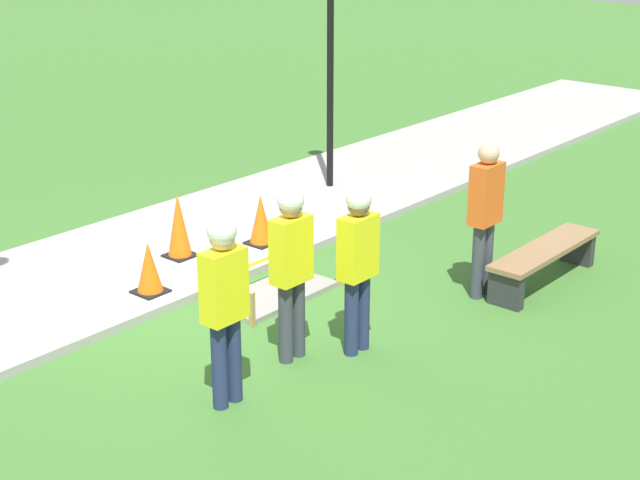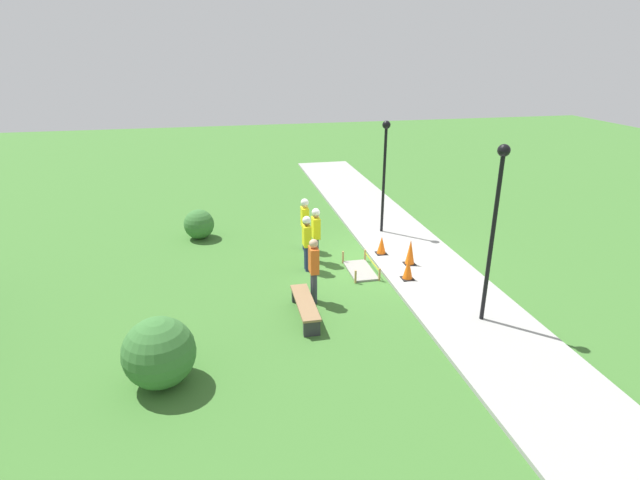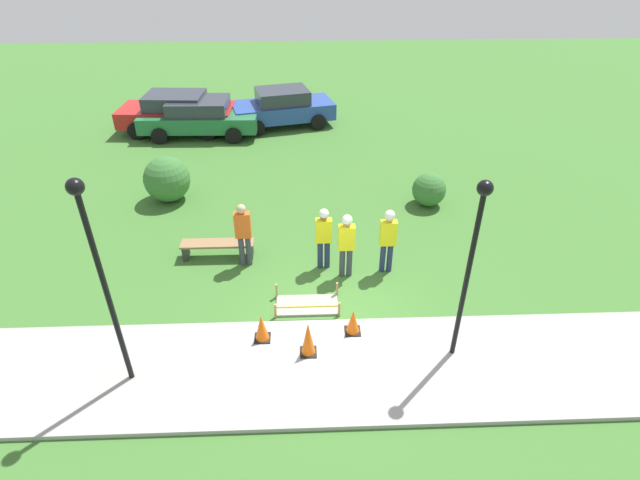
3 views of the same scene
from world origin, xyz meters
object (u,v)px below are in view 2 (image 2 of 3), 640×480
Objects in this scene: worker_assistant at (305,220)px; lamppost_near at (385,161)px; lamppost_far at (496,211)px; traffic_cone_near_patch at (408,269)px; bystander_in_orange_shirt at (314,267)px; traffic_cone_far_patch at (410,252)px; worker_supervisor at (316,231)px; park_bench at (305,306)px; traffic_cone_sidewalk_edge at (382,245)px; worker_trainee at (307,239)px.

worker_assistant is 3.52m from lamppost_near.
lamppost_near is at bearing -72.40° from worker_assistant.
worker_assistant is 0.41× the size of lamppost_far.
traffic_cone_near_patch is 2.99m from bystander_in_orange_shirt.
worker_supervisor is at bearing 70.12° from traffic_cone_far_patch.
traffic_cone_far_patch is at bearing -125.05° from worker_assistant.
traffic_cone_near_patch is 0.80× the size of traffic_cone_far_patch.
park_bench is 0.45× the size of lamppost_far.
worker_assistant is (2.03, 2.89, 0.57)m from traffic_cone_far_patch.
worker_supervisor reaches higher than traffic_cone_sidewalk_edge.
bystander_in_orange_shirt is (-2.55, 0.58, -0.04)m from worker_supervisor.
worker_trainee is at bearing 101.54° from traffic_cone_sidewalk_edge.
lamppost_near is at bearing -36.91° from bystander_in_orange_shirt.
lamppost_far reaches higher than lamppost_near.
worker_assistant is 3.62m from bystander_in_orange_shirt.
worker_trainee reaches higher than traffic_cone_sidewalk_edge.
worker_assistant is (4.35, -0.80, 0.74)m from park_bench.
lamppost_near is (2.97, -0.09, 2.18)m from traffic_cone_far_patch.
bystander_in_orange_shirt reaches higher than worker_supervisor.
park_bench is at bearing 112.70° from traffic_cone_near_patch.
bystander_in_orange_shirt is 4.66m from lamppost_far.
worker_assistant is at bearing 54.95° from traffic_cone_far_patch.
traffic_cone_far_patch is 4.24m from lamppost_far.
park_bench is (-3.30, 3.11, -0.06)m from traffic_cone_sidewalk_edge.
lamppost_near is at bearing -1.79° from traffic_cone_far_patch.
traffic_cone_far_patch is at bearing 8.35° from lamppost_far.
worker_assistant is at bearing -6.74° from bystander_in_orange_shirt.
traffic_cone_far_patch is at bearing -109.88° from worker_supervisor.
park_bench is 0.49× the size of lamppost_near.
worker_supervisor is 1.05m from worker_assistant.
worker_trainee reaches higher than traffic_cone_near_patch.
worker_assistant reaches higher than park_bench.
park_bench is at bearing 153.72° from bystander_in_orange_shirt.
traffic_cone_near_patch is 0.15× the size of lamppost_far.
lamppost_far reaches higher than worker_trainee.
traffic_cone_near_patch reaches higher than traffic_cone_sidewalk_edge.
lamppost_near reaches higher than traffic_cone_sidewalk_edge.
traffic_cone_sidewalk_edge is at bearing -90.49° from worker_supervisor.
worker_assistant reaches higher than traffic_cone_near_patch.
traffic_cone_near_patch is at bearing -140.81° from worker_assistant.
traffic_cone_far_patch is 1.14m from traffic_cone_sidewalk_edge.
traffic_cone_near_patch is at bearing -67.30° from park_bench.
bystander_in_orange_shirt is at bearing -26.28° from park_bench.
worker_assistant is at bearing 8.45° from worker_supervisor.
traffic_cone_near_patch is 0.36× the size of bystander_in_orange_shirt.
lamppost_near reaches higher than worker_trainee.
bystander_in_orange_shirt is (0.76, -0.38, 0.69)m from park_bench.
traffic_cone_sidewalk_edge is 0.33× the size of bystander_in_orange_shirt.
bystander_in_orange_shirt is at bearing 173.26° from worker_assistant.
worker_assistant is 1.59m from worker_trainee.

